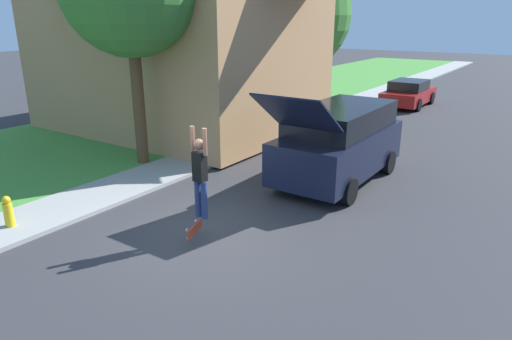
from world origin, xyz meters
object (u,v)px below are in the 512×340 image
object	(u,v)px
lawn_tree_far	(298,16)
fire_hydrant	(8,212)
car_down_street	(409,93)
suv_parked	(339,142)
skateboarder	(200,172)
skateboard	(194,229)

from	to	relation	value
lawn_tree_far	fire_hydrant	world-z (taller)	lawn_tree_far
lawn_tree_far	fire_hydrant	xyz separation A→B (m)	(1.65, -15.46, -4.11)
car_down_street	fire_hydrant	world-z (taller)	car_down_street
car_down_street	fire_hydrant	distance (m)	20.15
suv_parked	skateboarder	bearing A→B (deg)	-99.13
lawn_tree_far	suv_parked	world-z (taller)	lawn_tree_far
lawn_tree_far	skateboard	distance (m)	15.16
skateboarder	suv_parked	bearing A→B (deg)	80.87
skateboarder	fire_hydrant	size ratio (longest dim) A/B	2.73
fire_hydrant	suv_parked	bearing A→B (deg)	57.22
car_down_street	skateboard	world-z (taller)	car_down_street
car_down_street	skateboarder	distance (m)	17.94
suv_parked	car_down_street	xyz separation A→B (m)	(-1.91, 12.91, -0.49)
skateboarder	fire_hydrant	xyz separation A→B (m)	(-3.75, -2.08, -1.04)
fire_hydrant	lawn_tree_far	bearing A→B (deg)	96.10
lawn_tree_far	skateboard	world-z (taller)	lawn_tree_far
car_down_street	skateboarder	xyz separation A→B (m)	(1.11, -17.89, 0.82)
lawn_tree_far	suv_parked	bearing A→B (deg)	-53.56
car_down_street	fire_hydrant	size ratio (longest dim) A/B	5.87
suv_parked	car_down_street	distance (m)	13.06
suv_parked	skateboard	world-z (taller)	suv_parked
skateboarder	car_down_street	bearing A→B (deg)	93.54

